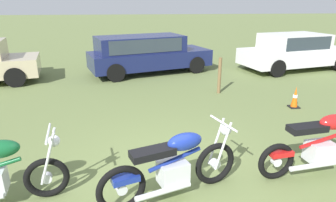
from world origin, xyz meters
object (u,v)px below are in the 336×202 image
(motorcycle_blue, at_px, (173,166))
(fence_post_wooden, at_px, (220,76))
(motorcycle_red, at_px, (321,145))
(car_navy, at_px, (145,52))
(traffic_cone, at_px, (295,98))
(car_white, at_px, (294,50))

(motorcycle_blue, height_order, fence_post_wooden, fence_post_wooden)
(motorcycle_red, bearing_deg, motorcycle_blue, -179.37)
(motorcycle_red, distance_m, fence_post_wooden, 4.42)
(car_navy, xyz_separation_m, traffic_cone, (3.71, -4.32, -0.58))
(car_navy, relative_size, fence_post_wooden, 4.49)
(motorcycle_blue, relative_size, fence_post_wooden, 1.88)
(traffic_cone, bearing_deg, car_white, 61.97)
(car_white, xyz_separation_m, fence_post_wooden, (-3.89, -2.81, -0.26))
(fence_post_wooden, distance_m, traffic_cone, 2.20)
(car_navy, distance_m, car_white, 5.99)
(motorcycle_red, relative_size, traffic_cone, 3.72)
(fence_post_wooden, height_order, traffic_cone, fence_post_wooden)
(fence_post_wooden, bearing_deg, car_navy, 126.25)
(motorcycle_blue, bearing_deg, car_white, 33.13)
(motorcycle_blue, relative_size, motorcycle_red, 0.97)
(motorcycle_red, height_order, fence_post_wooden, fence_post_wooden)
(car_white, bearing_deg, traffic_cone, -130.41)
(car_navy, relative_size, car_white, 1.04)
(car_white, height_order, fence_post_wooden, car_white)
(motorcycle_red, relative_size, car_navy, 0.43)
(motorcycle_blue, distance_m, traffic_cone, 4.89)
(motorcycle_red, distance_m, traffic_cone, 3.19)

